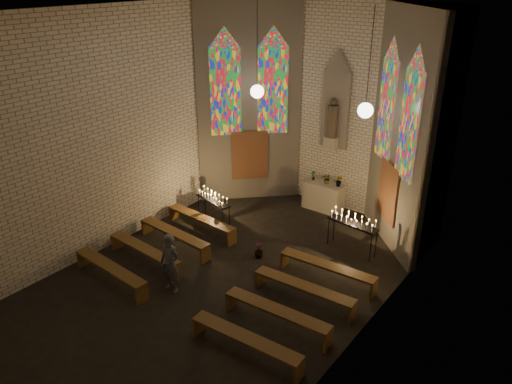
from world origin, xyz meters
TOP-DOWN VIEW (x-y plane):
  - floor at (0.00, 0.00)m, footprint 12.00×12.00m
  - room at (-0.00, 3.37)m, footprint 8.22×12.43m
  - altar at (0.00, 5.45)m, footprint 1.40×0.60m
  - flower_vase_left at (-0.46, 5.48)m, footprint 0.20×0.14m
  - flower_vase_center at (0.10, 5.49)m, footprint 0.37×0.33m
  - flower_vase_right at (0.55, 5.51)m, footprint 0.26×0.22m
  - aisle_flower_pot at (0.10, 1.51)m, footprint 0.32×0.32m
  - votive_stand_left at (-2.38, 2.33)m, footprint 1.51×0.68m
  - votive_stand_right at (2.10, 3.51)m, footprint 1.61×0.52m
  - pew_left_0 at (-2.32, 1.66)m, footprint 2.77×0.55m
  - pew_right_0 at (2.32, 1.66)m, footprint 2.77×0.55m
  - pew_left_1 at (-2.32, 0.46)m, footprint 2.77×0.55m
  - pew_right_1 at (2.32, 0.46)m, footprint 2.77×0.55m
  - pew_left_2 at (-2.32, -0.74)m, footprint 2.77×0.55m
  - pew_right_2 at (2.32, -0.74)m, footprint 2.77×0.55m
  - pew_left_3 at (-2.32, -1.94)m, footprint 2.77×0.55m
  - pew_right_3 at (2.32, -1.94)m, footprint 2.77×0.55m
  - visitor at (-0.77, -1.19)m, footprint 0.64×0.45m

SIDE VIEW (x-z plane):
  - floor at x=0.00m, z-range 0.00..0.00m
  - aisle_flower_pot at x=0.10m, z-range 0.00..0.48m
  - pew_left_0 at x=-2.32m, z-range 0.17..0.70m
  - pew_right_0 at x=2.32m, z-range 0.17..0.70m
  - pew_left_1 at x=-2.32m, z-range 0.17..0.70m
  - pew_right_1 at x=2.32m, z-range 0.17..0.70m
  - pew_left_2 at x=-2.32m, z-range 0.17..0.70m
  - pew_right_2 at x=2.32m, z-range 0.17..0.70m
  - pew_left_3 at x=-2.32m, z-range 0.17..0.70m
  - pew_right_3 at x=2.32m, z-range 0.17..0.70m
  - altar at x=0.00m, z-range 0.00..1.00m
  - visitor at x=-0.77m, z-range 0.00..1.65m
  - votive_stand_left at x=-2.38m, z-range 0.39..1.46m
  - votive_stand_right at x=2.10m, z-range 0.42..1.58m
  - flower_vase_left at x=-0.46m, z-range 1.00..1.35m
  - flower_vase_center at x=0.10m, z-range 1.00..1.37m
  - flower_vase_right at x=0.55m, z-range 1.00..1.42m
  - room at x=0.00m, z-range 0.21..7.22m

